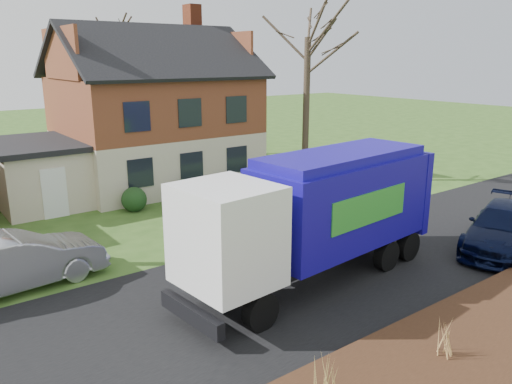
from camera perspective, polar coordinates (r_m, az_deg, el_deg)
ground at (r=15.27m, az=5.51°, el=-9.99°), size 120.00×120.00×0.00m
road at (r=15.27m, az=5.51°, el=-9.95°), size 80.00×7.00×0.02m
mulch_verge at (r=12.30m, az=23.05°, el=-17.06°), size 80.00×3.50×0.30m
main_house at (r=26.54m, az=-12.48°, el=9.49°), size 12.95×8.95×9.26m
garbage_truck at (r=14.61m, az=7.30°, el=-2.03°), size 9.01×3.16×3.79m
silver_sedan at (r=15.99m, az=-25.72°, el=-7.15°), size 5.06×2.16×1.62m
navy_wagon at (r=19.30m, az=26.53°, el=-3.69°), size 5.72×3.75×1.54m
tree_front_east at (r=26.61m, az=6.04°, el=19.81°), size 3.85×3.85×10.68m
tree_back at (r=35.50m, az=-15.86°, el=18.18°), size 3.30×3.30×10.45m
grass_clump_west at (r=9.88m, az=8.24°, el=-20.32°), size 0.34×0.28×0.91m
grass_clump_mid at (r=11.75m, az=20.99°, el=-15.16°), size 0.31×0.25×0.86m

